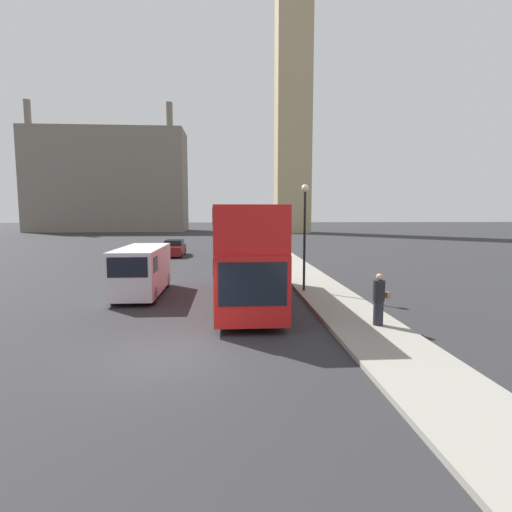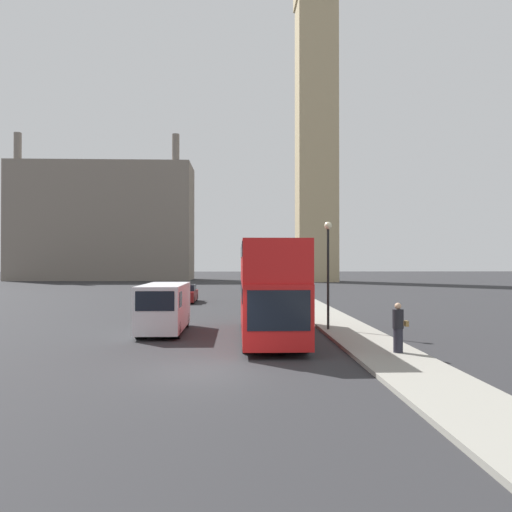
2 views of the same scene
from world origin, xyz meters
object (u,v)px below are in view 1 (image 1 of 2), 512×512
at_px(street_lamp, 305,221).
at_px(parked_sedan, 174,249).
at_px(white_van, 142,270).
at_px(red_double_decker_bus, 246,249).
at_px(pedestrian, 379,299).
at_px(clock_tower, 293,47).

height_order(street_lamp, parked_sedan, street_lamp).
distance_m(white_van, street_lamp, 8.29).
xyz_separation_m(white_van, parked_sedan, (-0.81, 17.83, -0.58)).
xyz_separation_m(red_double_decker_bus, street_lamp, (2.97, 1.69, 1.23)).
height_order(red_double_decker_bus, pedestrian, red_double_decker_bus).
relative_size(pedestrian, street_lamp, 0.34).
xyz_separation_m(white_van, pedestrian, (9.37, -6.30, -0.21)).
relative_size(clock_tower, pedestrian, 38.58).
relative_size(red_double_decker_bus, pedestrian, 5.74).
bearing_deg(street_lamp, pedestrian, -77.14).
height_order(clock_tower, street_lamp, clock_tower).
bearing_deg(pedestrian, parked_sedan, 112.87).
bearing_deg(parked_sedan, clock_tower, 67.35).
distance_m(pedestrian, parked_sedan, 26.20).
bearing_deg(pedestrian, white_van, 146.07).
xyz_separation_m(red_double_decker_bus, white_van, (-4.98, 1.76, -1.13)).
relative_size(white_van, parked_sedan, 1.22).
distance_m(clock_tower, pedestrian, 75.42).
relative_size(red_double_decker_bus, street_lamp, 1.98).
xyz_separation_m(clock_tower, red_double_decker_bus, (-11.93, -62.08, -33.19)).
distance_m(red_double_decker_bus, white_van, 5.40).
relative_size(white_van, pedestrian, 3.09).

